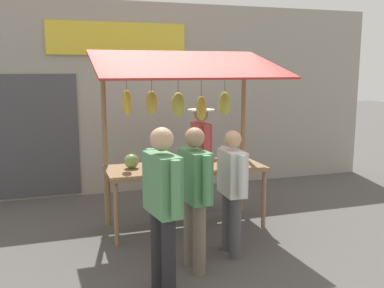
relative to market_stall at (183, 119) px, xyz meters
name	(u,v)px	position (x,y,z in m)	size (l,w,h in m)	color
ground_plane	(186,226)	(-0.02, 0.04, -1.55)	(40.00, 40.00, 0.00)	#514F4C
street_backdrop	(147,98)	(0.04, -2.16, 0.15)	(9.00, 0.30, 3.40)	#9E998E
market_stall	(183,119)	(0.00, 0.00, 0.00)	(2.50, 1.46, 2.50)	olive
vendor_with_sunhat	(201,149)	(-0.51, -0.71, -0.58)	(0.42, 0.70, 1.64)	#726656
shopper_in_grey_tee	(162,199)	(0.76, 1.77, -0.56)	(0.29, 0.71, 1.69)	#232328
shopper_with_ponytail	(195,189)	(0.29, 1.37, -0.61)	(0.27, 0.69, 1.62)	#726656
shopper_with_shopping_bag	(232,185)	(-0.26, 1.12, -0.68)	(0.23, 0.66, 1.52)	#4C4C51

